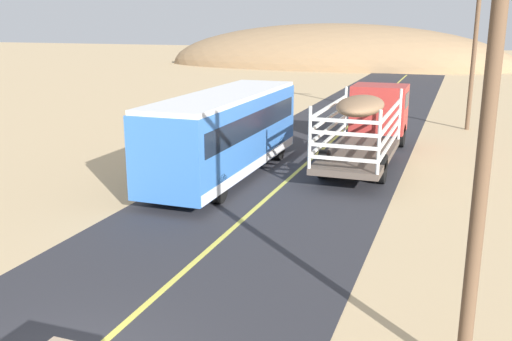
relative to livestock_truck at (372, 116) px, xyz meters
name	(u,v)px	position (x,y,z in m)	size (l,w,h in m)	color
livestock_truck	(372,116)	(0.00, 0.00, 0.00)	(2.53, 9.70, 3.02)	#B2332D
bus	(225,132)	(-4.73, -5.49, -0.04)	(2.54, 10.00, 3.21)	#3872C6
power_pole_near	(486,139)	(4.07, -16.07, 2.34)	(2.20, 0.24, 7.69)	brown
power_pole_mid	(475,44)	(4.07, 8.11, 2.83)	(2.20, 0.24, 8.65)	brown
distant_hill	(332,66)	(-12.73, 49.45, -1.79)	(45.39, 17.49, 10.96)	#957553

